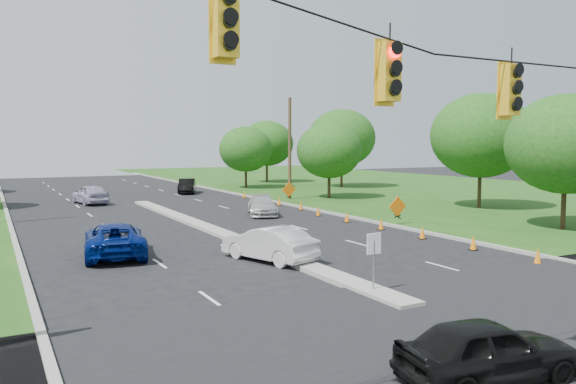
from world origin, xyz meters
TOP-DOWN VIEW (x-y plane):
  - ground at (0.00, 0.00)m, footprint 160.00×160.00m
  - grass_right at (30.00, 20.00)m, footprint 40.00×160.00m
  - cross_street at (0.00, 0.00)m, footprint 160.00×14.00m
  - curb_left at (-10.10, 30.00)m, footprint 0.25×110.00m
  - curb_right at (10.10, 30.00)m, footprint 0.25×110.00m
  - median at (0.00, 21.00)m, footprint 1.00×34.00m
  - median_sign at (0.00, 6.00)m, footprint 0.55×0.06m
  - signal_span at (-0.05, -1.00)m, footprint 25.60×0.32m
  - utility_pole_far_right at (12.50, 35.00)m, footprint 0.28×0.28m
  - cone_1 at (8.78, 6.50)m, footprint 0.32×0.32m
  - cone_2 at (8.78, 10.00)m, footprint 0.32×0.32m
  - cone_3 at (8.78, 13.50)m, footprint 0.32×0.32m
  - cone_4 at (8.78, 17.00)m, footprint 0.32×0.32m
  - cone_5 at (8.78, 20.50)m, footprint 0.32×0.32m
  - cone_6 at (8.78, 24.00)m, footprint 0.32×0.32m
  - cone_7 at (9.38, 27.50)m, footprint 0.32×0.32m
  - cone_8 at (9.38, 31.00)m, footprint 0.32×0.32m
  - cone_9 at (9.38, 34.50)m, footprint 0.32×0.32m
  - cone_10 at (9.38, 38.00)m, footprint 0.32×0.32m
  - work_sign_1 at (10.80, 18.00)m, footprint 1.27×0.58m
  - work_sign_2 at (10.80, 32.00)m, footprint 1.27×0.58m
  - tree_7 at (18.00, 12.00)m, footprint 6.72×6.72m
  - tree_8 at (22.00, 22.00)m, footprint 7.56×7.56m
  - tree_9 at (16.00, 34.00)m, footprint 5.88×5.88m
  - tree_10 at (24.00, 44.00)m, footprint 7.56×7.56m
  - tree_11 at (20.00, 55.00)m, footprint 6.72×6.72m
  - tree_12 at (14.00, 48.00)m, footprint 5.88×5.88m
  - black_sedan at (-2.04, -0.67)m, footprint 4.19×2.22m
  - white_sedan at (-0.72, 12.39)m, footprint 2.91×4.79m
  - blue_pickup at (-6.30, 16.52)m, footprint 3.31×5.72m
  - silver_car_far at (5.60, 26.28)m, footprint 3.38×4.99m
  - silver_car_oncoming at (-3.79, 39.44)m, footprint 2.64×4.99m
  - dark_car_receding at (6.32, 45.18)m, footprint 3.06×4.70m

SIDE VIEW (x-z plane):
  - ground at x=0.00m, z-range 0.00..0.00m
  - grass_right at x=30.00m, z-range -0.03..0.03m
  - cross_street at x=0.00m, z-range -0.01..0.01m
  - curb_left at x=-10.10m, z-range -0.08..0.08m
  - curb_right at x=10.10m, z-range -0.08..0.08m
  - median at x=0.00m, z-range -0.09..0.09m
  - cone_1 at x=8.78m, z-range 0.00..0.70m
  - cone_2 at x=8.78m, z-range 0.00..0.70m
  - cone_3 at x=8.78m, z-range 0.00..0.70m
  - cone_4 at x=8.78m, z-range 0.00..0.70m
  - cone_5 at x=8.78m, z-range 0.00..0.70m
  - cone_6 at x=8.78m, z-range 0.00..0.70m
  - cone_7 at x=9.38m, z-range 0.00..0.70m
  - cone_8 at x=9.38m, z-range 0.00..0.70m
  - cone_9 at x=9.38m, z-range 0.00..0.70m
  - cone_10 at x=9.38m, z-range 0.00..0.70m
  - silver_car_far at x=5.60m, z-range 0.00..1.34m
  - black_sedan at x=-2.04m, z-range 0.00..1.36m
  - dark_car_receding at x=6.32m, z-range 0.00..1.46m
  - white_sedan at x=-0.72m, z-range 0.00..1.49m
  - blue_pickup at x=-6.30m, z-range 0.00..1.50m
  - silver_car_oncoming at x=-3.79m, z-range 0.00..1.62m
  - work_sign_1 at x=10.80m, z-range 0.41..1.78m
  - work_sign_2 at x=10.80m, z-range 0.41..1.78m
  - median_sign at x=0.00m, z-range 0.44..2.49m
  - tree_9 at x=16.00m, z-range 0.91..7.77m
  - tree_12 at x=14.00m, z-range 0.91..7.77m
  - utility_pole_far_right at x=12.50m, z-range 0.00..9.00m
  - tree_7 at x=18.00m, z-range 1.04..8.88m
  - tree_11 at x=20.00m, z-range 1.04..8.88m
  - signal_span at x=-0.05m, z-range 0.47..9.47m
  - tree_8 at x=22.00m, z-range 1.17..9.99m
  - tree_10 at x=24.00m, z-range 1.17..9.99m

